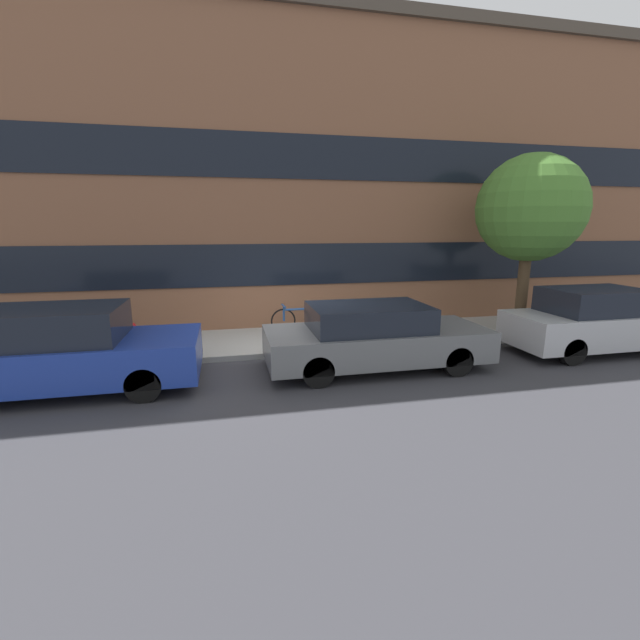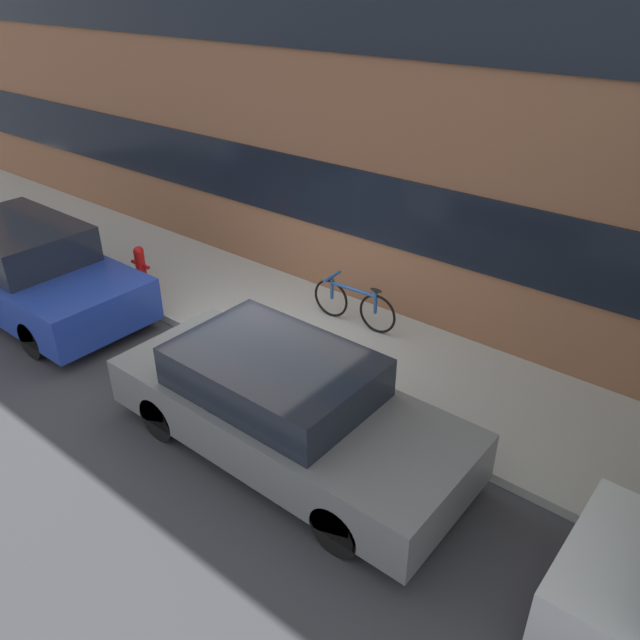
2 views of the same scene
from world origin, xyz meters
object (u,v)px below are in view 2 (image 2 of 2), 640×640
parked_car_grey (284,405)px  fire_hydrant (141,265)px  bicycle (353,303)px  parked_car_blue (28,269)px

parked_car_grey → fire_hydrant: parked_car_grey is taller
fire_hydrant → parked_car_grey: bearing=-18.1°
parked_car_grey → bicycle: size_ratio=2.91×
parked_car_blue → bicycle: size_ratio=2.99×
parked_car_grey → bicycle: 2.99m
bicycle → parked_car_blue: bearing=27.9°
parked_car_grey → fire_hydrant: (-4.88, 1.59, -0.17)m
parked_car_blue → bicycle: bearing=30.8°
parked_car_grey → fire_hydrant: size_ratio=6.27×
parked_car_blue → parked_car_grey: bearing=0.0°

